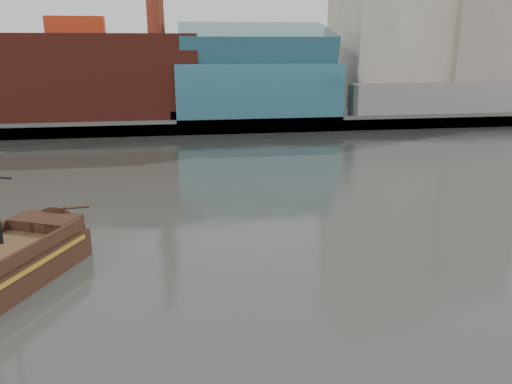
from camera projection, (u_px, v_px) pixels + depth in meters
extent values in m
plane|color=#252722|center=(273.00, 320.00, 28.70)|extent=(400.00, 400.00, 0.00)
cube|color=slate|center=(198.00, 108.00, 115.52)|extent=(220.00, 60.00, 2.00)
cube|color=#4C4C49|center=(206.00, 127.00, 87.51)|extent=(220.00, 1.00, 2.60)
cube|color=maroon|center=(80.00, 77.00, 90.85)|extent=(42.00, 18.00, 15.00)
cube|color=#2A5F71|center=(255.00, 89.00, 94.49)|extent=(30.00, 16.00, 10.00)
cube|color=gray|center=(479.00, 15.00, 103.41)|extent=(18.00, 18.00, 38.00)
cube|color=slate|center=(451.00, 99.00, 96.99)|extent=(40.00, 6.00, 6.00)
cube|color=#2A5F71|center=(255.00, 46.00, 92.21)|extent=(28.00, 14.94, 8.78)
cube|color=black|center=(47.00, 224.00, 36.56)|extent=(5.25, 4.26, 1.08)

